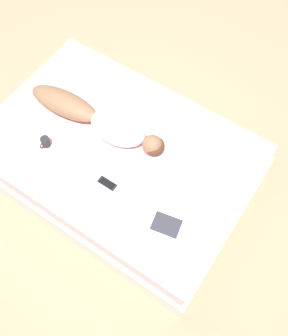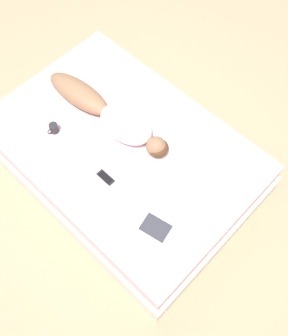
{
  "view_description": "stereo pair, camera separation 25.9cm",
  "coord_description": "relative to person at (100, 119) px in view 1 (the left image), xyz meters",
  "views": [
    {
      "loc": [
        1.32,
        1.16,
        3.37
      ],
      "look_at": [
        0.07,
        0.32,
        0.56
      ],
      "focal_mm": 42.0,
      "sensor_mm": 36.0,
      "label": 1
    },
    {
      "loc": [
        1.16,
        1.36,
        3.37
      ],
      "look_at": [
        0.07,
        0.32,
        0.56
      ],
      "focal_mm": 42.0,
      "sensor_mm": 36.0,
      "label": 2
    }
  ],
  "objects": [
    {
      "name": "ground_plane",
      "position": [
        0.09,
        0.24,
        -0.61
      ],
      "size": [
        12.0,
        12.0,
        0.0
      ],
      "primitive_type": "plane",
      "color": "#9E8466"
    },
    {
      "name": "bed",
      "position": [
        0.09,
        0.24,
        -0.36
      ],
      "size": [
        1.6,
        2.33,
        0.51
      ],
      "color": "beige",
      "rests_on": "ground_plane"
    },
    {
      "name": "person",
      "position": [
        0.0,
        0.0,
        0.0
      ],
      "size": [
        0.38,
        1.34,
        0.22
      ],
      "rotation": [
        0.0,
        0.0,
        0.08
      ],
      "color": "brown",
      "rests_on": "bed"
    },
    {
      "name": "open_magazine",
      "position": [
        0.34,
        0.94,
        -0.1
      ],
      "size": [
        0.55,
        0.41,
        0.01
      ],
      "rotation": [
        0.0,
        0.0,
        0.21
      ],
      "color": "white",
      "rests_on": "bed"
    },
    {
      "name": "coffee_mug",
      "position": [
        0.41,
        -0.27,
        -0.05
      ],
      "size": [
        0.11,
        0.08,
        0.09
      ],
      "color": "#232328",
      "rests_on": "bed"
    },
    {
      "name": "cell_phone",
      "position": [
        0.42,
        0.38,
        -0.1
      ],
      "size": [
        0.07,
        0.16,
        0.01
      ],
      "rotation": [
        0.0,
        0.0,
        -0.0
      ],
      "color": "black",
      "rests_on": "bed"
    }
  ]
}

